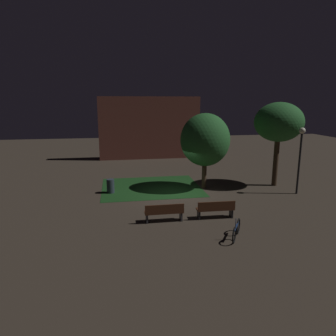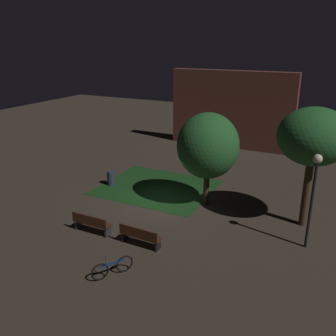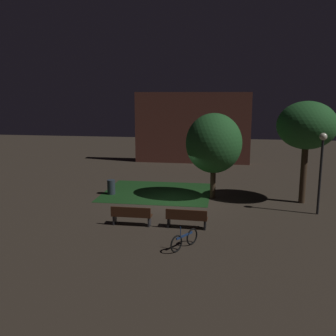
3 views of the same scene
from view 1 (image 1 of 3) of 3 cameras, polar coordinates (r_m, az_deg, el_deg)
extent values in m
plane|color=#3D3328|center=(18.36, 1.08, -4.93)|extent=(60.00, 60.00, 0.00)
cube|color=#194219|center=(19.86, -3.17, -3.58)|extent=(6.28, 5.37, 0.01)
cube|color=#422314|center=(14.23, -0.75, -8.24)|extent=(1.80, 0.48, 0.06)
cube|color=#422314|center=(13.96, -0.62, -7.66)|extent=(1.80, 0.06, 0.40)
cube|color=#2D2D33|center=(14.23, -3.98, -9.32)|extent=(0.08, 0.38, 0.42)
cube|color=#2D2D33|center=(14.46, 2.42, -8.94)|extent=(0.08, 0.38, 0.42)
cube|color=#422314|center=(14.80, 8.82, -7.57)|extent=(1.81, 0.54, 0.06)
cube|color=#422314|center=(14.53, 9.09, -7.00)|extent=(1.80, 0.12, 0.40)
cube|color=black|center=(14.68, 5.76, -8.65)|extent=(0.09, 0.39, 0.42)
cube|color=black|center=(15.12, 11.72, -8.21)|extent=(0.09, 0.39, 0.42)
cylinder|color=#423021|center=(21.09, 19.52, 1.29)|extent=(0.34, 0.34, 3.33)
ellipsoid|color=#28662D|center=(20.79, 20.02, 8.08)|extent=(3.07, 3.07, 2.50)
cylinder|color=#423021|center=(19.47, 6.80, -0.54)|extent=(0.30, 0.30, 2.27)
ellipsoid|color=#28662D|center=(19.13, 6.95, 5.26)|extent=(3.08, 3.08, 3.28)
cylinder|color=black|center=(19.61, 23.33, 0.67)|extent=(0.12, 0.12, 3.65)
sphere|color=#F2EDCC|center=(19.34, 23.83, 6.41)|extent=(0.36, 0.36, 0.36)
cylinder|color=#2D3842|center=(18.82, -10.70, -3.35)|extent=(0.46, 0.46, 0.85)
torus|color=black|center=(13.37, 13.02, -10.53)|extent=(0.40, 0.59, 0.66)
torus|color=black|center=(12.51, 12.28, -12.15)|extent=(0.40, 0.59, 0.66)
cube|color=navy|center=(12.87, 12.70, -10.58)|extent=(0.54, 0.83, 0.08)
cylinder|color=navy|center=(12.56, 12.56, -10.06)|extent=(0.03, 0.03, 0.40)
cube|color=brown|center=(29.43, -3.40, 7.47)|extent=(9.63, 0.80, 5.90)
camera|label=2|loc=(11.88, 73.96, 16.11)|focal=38.97mm
camera|label=3|loc=(6.76, 103.95, -0.18)|focal=40.77mm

